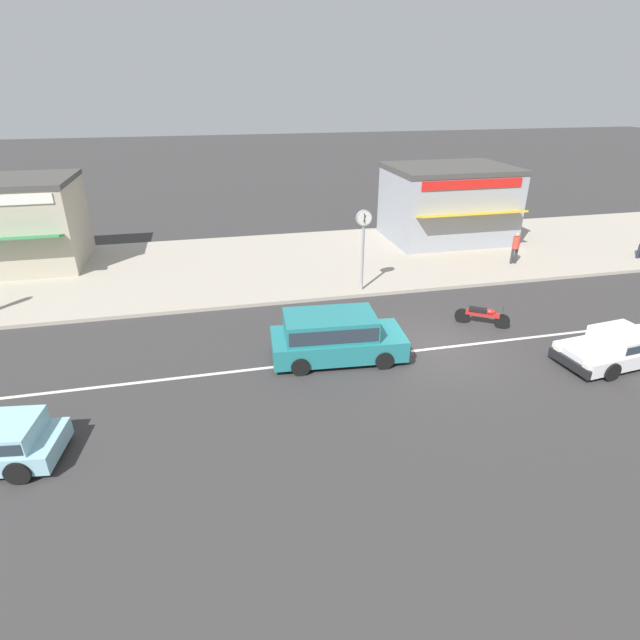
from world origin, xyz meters
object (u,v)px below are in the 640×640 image
Objects in this scene: sedan_white_2 at (621,346)px; minivan_teal_3 at (334,335)px; motorcycle_0 at (483,315)px; shopfront_corner_warung at (448,203)px; pedestrian_near_clock at (516,246)px; shopfront_mid_block at (28,222)px; street_clock at (363,231)px.

minivan_teal_3 reaches higher than sedan_white_2.
shopfront_corner_warung is (3.52, 10.66, 1.74)m from motorcycle_0.
pedestrian_near_clock reaches higher than sedan_white_2.
motorcycle_0 is at bearing -30.98° from shopfront_mid_block.
street_clock reaches higher than minivan_teal_3.
shopfront_mid_block is at bearing 135.14° from minivan_teal_3.
minivan_teal_3 is at bearing -169.29° from motorcycle_0.
shopfront_mid_block reaches higher than pedestrian_near_clock.
street_clock reaches higher than pedestrian_near_clock.
minivan_teal_3 is 15.24m from shopfront_corner_warung.
minivan_teal_3 is at bearing -128.97° from shopfront_corner_warung.
shopfront_mid_block is (-12.06, 11.99, 1.39)m from minivan_teal_3.
motorcycle_0 is 0.26× the size of shopfront_corner_warung.
sedan_white_2 is 4.55m from motorcycle_0.
pedestrian_near_clock is at bearing 49.62° from motorcycle_0.
sedan_white_2 is 1.27× the size of street_clock.
pedestrian_near_clock is at bearing 78.49° from sedan_white_2.
sedan_white_2 is 0.66× the size of shopfront_corner_warung.
shopfront_corner_warung is at bearing 105.70° from pedestrian_near_clock.
pedestrian_near_clock is (1.86, 9.15, 0.52)m from sedan_white_2.
sedan_white_2 is 2.82× the size of pedestrian_near_clock.
shopfront_mid_block is at bearing 179.49° from shopfront_corner_warung.
shopfront_mid_block is at bearing 145.99° from sedan_white_2.
minivan_teal_3 is at bearing -115.92° from street_clock.
minivan_teal_3 is at bearing -147.71° from pedestrian_near_clock.
pedestrian_near_clock reaches higher than minivan_teal_3.
street_clock is (-3.48, 4.10, 2.30)m from motorcycle_0.
street_clock is 0.52× the size of shopfront_corner_warung.
shopfront_corner_warung is 1.22× the size of shopfront_mid_block.
pedestrian_near_clock is (8.38, 1.67, -1.68)m from street_clock.
minivan_teal_3 is at bearing 166.04° from sedan_white_2.
shopfront_mid_block is at bearing 167.50° from pedestrian_near_clock.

